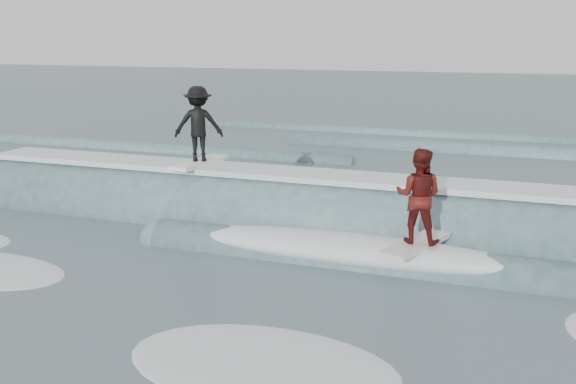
% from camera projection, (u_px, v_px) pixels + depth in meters
% --- Properties ---
extents(ground, '(160.00, 160.00, 0.00)m').
position_uv_depth(ground, '(188.00, 321.00, 10.69)').
color(ground, '#40585E').
rests_on(ground, ground).
extents(breaking_wave, '(24.12, 4.09, 2.62)m').
position_uv_depth(breaking_wave, '(305.00, 227.00, 15.81)').
color(breaking_wave, '#3C5C64').
rests_on(breaking_wave, ground).
extents(surfer_black, '(1.42, 2.05, 2.02)m').
position_uv_depth(surfer_black, '(198.00, 126.00, 16.43)').
color(surfer_black, white).
rests_on(surfer_black, ground).
extents(surfer_red, '(1.18, 2.07, 2.00)m').
position_uv_depth(surfer_red, '(418.00, 200.00, 12.65)').
color(surfer_red, silver).
rests_on(surfer_red, ground).
extents(whitewater, '(16.14, 7.67, 0.10)m').
position_uv_depth(whitewater, '(164.00, 336.00, 10.16)').
color(whitewater, silver).
rests_on(whitewater, ground).
extents(far_swells, '(40.14, 8.65, 0.80)m').
position_uv_depth(far_swells, '(366.00, 148.00, 27.18)').
color(far_swells, '#3C5C64').
rests_on(far_swells, ground).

